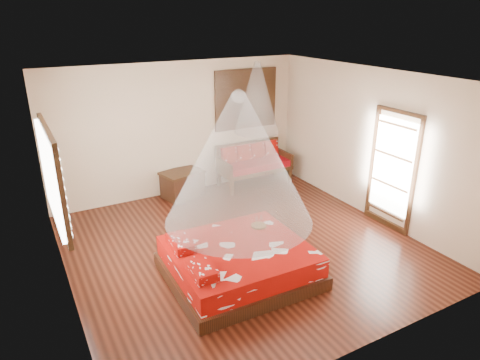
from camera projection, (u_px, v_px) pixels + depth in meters
name	position (u px, v px, depth m)	size (l,w,h in m)	color
room	(243.00, 168.00, 6.75)	(5.54, 5.54, 2.84)	black
bed	(238.00, 262.00, 6.32)	(2.08, 1.89, 0.64)	black
daybed	(253.00, 162.00, 9.73)	(1.64, 0.73, 0.94)	black
storage_chest	(183.00, 184.00, 9.11)	(0.95, 0.79, 0.57)	black
shutter_panel	(246.00, 99.00, 9.50)	(1.52, 0.06, 1.32)	black
window_left	(55.00, 176.00, 5.59)	(0.10, 1.74, 1.34)	black
glazed_door	(392.00, 171.00, 7.60)	(0.08, 1.02, 2.16)	black
wine_tray	(259.00, 224.00, 6.82)	(0.24, 0.24, 0.20)	brown
mosquito_net_main	(239.00, 160.00, 5.74)	(2.08, 2.08, 1.80)	white
mosquito_net_daybed	(257.00, 98.00, 9.09)	(0.97, 0.97, 1.50)	white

